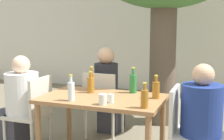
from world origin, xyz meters
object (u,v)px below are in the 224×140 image
green_bottle_3 (133,83)px  drinking_glass_1 (111,99)px  person_seated_1 (210,128)px  water_bottle_4 (71,91)px  drinking_glass_0 (103,99)px  dining_table_front (102,105)px  amber_bottle_2 (90,84)px  patio_chair_1 (185,127)px  amber_bottle_1 (144,98)px  amber_bottle_5 (156,89)px  patio_chair_2 (102,102)px  patio_chair_0 (33,109)px  amber_bottle_0 (92,81)px  person_seated_2 (108,95)px  person_seated_0 (17,106)px

green_bottle_3 → drinking_glass_1: (-0.08, -0.51, -0.07)m
person_seated_1 → water_bottle_4: 1.41m
water_bottle_4 → drinking_glass_0: (0.36, -0.03, -0.05)m
dining_table_front → amber_bottle_2: 0.31m
patio_chair_1 → water_bottle_4: water_bottle_4 is taller
amber_bottle_1 → amber_bottle_5: size_ratio=0.97×
dining_table_front → green_bottle_3: bearing=50.3°
patio_chair_1 → person_seated_1: person_seated_1 is taller
dining_table_front → patio_chair_2: 0.70m
patio_chair_0 → amber_bottle_0: size_ratio=3.05×
dining_table_front → person_seated_2: (-0.26, 0.86, -0.10)m
person_seated_1 → person_seated_2: 1.63m
person_seated_1 → person_seated_0: bearing=90.0°
patio_chair_0 → drinking_glass_0: (1.01, -0.30, 0.28)m
water_bottle_4 → amber_bottle_2: bearing=85.4°
patio_chair_1 → amber_bottle_0: amber_bottle_0 is taller
dining_table_front → patio_chair_2: bearing=112.6°
person_seated_1 → person_seated_2: bearing=57.9°
amber_bottle_1 → drinking_glass_1: amber_bottle_1 is taller
person_seated_2 → amber_bottle_2: 0.78m
patio_chair_0 → patio_chair_2: size_ratio=1.00×
patio_chair_0 → drinking_glass_0: size_ratio=8.41×
amber_bottle_2 → water_bottle_4: size_ratio=0.92×
dining_table_front → patio_chair_1: (0.89, 0.00, -0.14)m
patio_chair_0 → patio_chair_2: 0.89m
person_seated_0 → amber_bottle_0: bearing=104.7°
amber_bottle_5 → patio_chair_1: bearing=-22.1°
dining_table_front → patio_chair_0: 0.90m
patio_chair_1 → amber_bottle_0: 1.19m
person_seated_1 → drinking_glass_1: bearing=102.1°
person_seated_0 → patio_chair_1: bearing=90.0°
green_bottle_3 → person_seated_0: bearing=-167.5°
person_seated_0 → amber_bottle_2: 0.98m
patio_chair_0 → patio_chair_1: same height
patio_chair_1 → person_seated_1: size_ratio=0.78×
water_bottle_4 → person_seated_0: bearing=163.2°
patio_chair_0 → drinking_glass_1: (1.06, -0.20, 0.27)m
amber_bottle_0 → green_bottle_3: size_ratio=0.99×
patio_chair_1 → amber_bottle_2: 1.14m
amber_bottle_1 → green_bottle_3: size_ratio=0.83×
person_seated_2 → amber_bottle_0: person_seated_2 is taller
amber_bottle_2 → amber_bottle_5: 0.76m
patio_chair_1 → person_seated_0: person_seated_0 is taller
amber_bottle_5 → drinking_glass_1: amber_bottle_5 is taller
amber_bottle_2 → dining_table_front: bearing=-34.5°
amber_bottle_1 → green_bottle_3: green_bottle_3 is taller
patio_chair_2 → drinking_glass_0: size_ratio=8.41×
patio_chair_2 → patio_chair_1: bearing=151.3°
person_seated_0 → amber_bottle_5: 1.71m
amber_bottle_0 → amber_bottle_2: 0.10m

